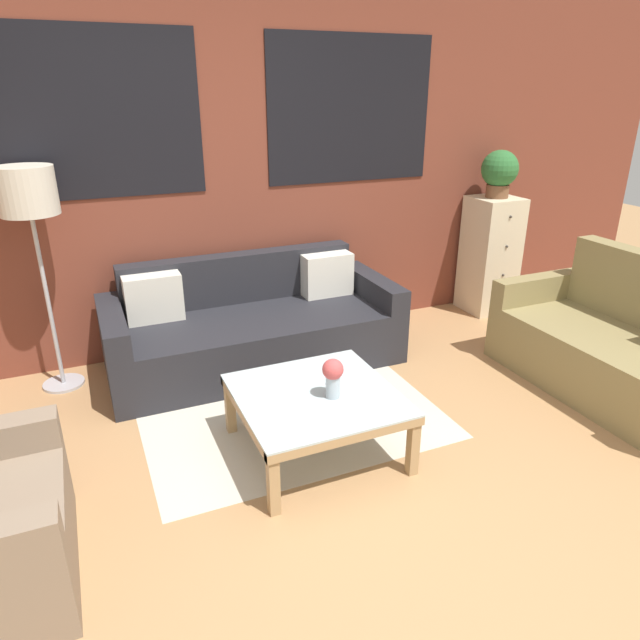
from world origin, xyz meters
The scene contains 10 objects.
ground_plane centered at (0.00, 0.00, 0.00)m, with size 16.00×16.00×0.00m, color #AD7F51.
wall_back_brick centered at (0.00, 2.44, 1.41)m, with size 8.40×0.09×2.80m.
rug centered at (-0.09, 1.24, 0.00)m, with size 1.85×1.64×0.00m.
couch_dark centered at (-0.06, 1.95, 0.28)m, with size 2.14×0.88×0.78m.
settee_vintage centered at (2.10, 0.54, 0.31)m, with size 0.80×1.59×0.92m.
coffee_table centered at (-0.09, 0.69, 0.33)m, with size 0.87×0.87×0.38m.
floor_lamp centered at (-1.43, 2.14, 1.30)m, with size 0.36×0.36×1.52m.
drawer_cabinet centered at (2.29, 2.16, 0.53)m, with size 0.41×0.42×1.06m.
potted_plant centered at (2.29, 2.16, 1.28)m, with size 0.32×0.32×0.41m.
flower_vase centered at (-0.02, 0.61, 0.52)m, with size 0.12×0.12×0.23m.
Camera 1 is at (-1.18, -1.88, 1.98)m, focal length 32.00 mm.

